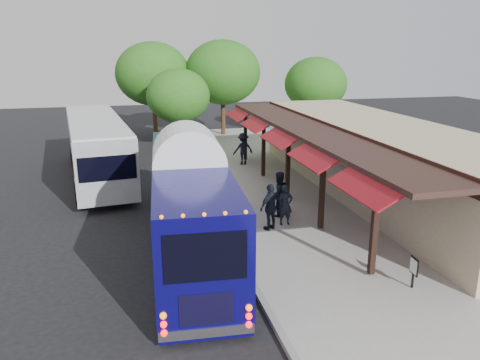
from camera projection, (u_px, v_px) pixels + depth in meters
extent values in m
plane|color=black|center=(227.00, 242.00, 17.69)|extent=(90.00, 90.00, 0.00)
cube|color=#9E9B93|center=(311.00, 198.00, 22.55)|extent=(10.00, 40.00, 0.15)
cube|color=gray|center=(210.00, 206.00, 21.42)|extent=(0.20, 40.00, 0.16)
cube|color=tan|center=(379.00, 159.00, 22.87)|extent=(5.00, 20.00, 3.60)
cube|color=black|center=(333.00, 131.00, 21.89)|extent=(0.06, 20.00, 0.60)
cube|color=#331E19|center=(312.00, 130.00, 21.61)|extent=(2.60, 20.00, 0.18)
cube|color=black|center=(375.00, 227.00, 14.32)|extent=(0.18, 0.18, 3.16)
cube|color=maroon|center=(365.00, 185.00, 13.85)|extent=(1.00, 3.20, 0.57)
cube|color=black|center=(322.00, 189.00, 18.06)|extent=(0.18, 0.18, 3.16)
cube|color=maroon|center=(313.00, 156.00, 17.59)|extent=(1.00, 3.20, 0.57)
cube|color=black|center=(288.00, 165.00, 21.80)|extent=(0.18, 0.18, 3.16)
cube|color=maroon|center=(280.00, 137.00, 21.33)|extent=(1.00, 3.20, 0.57)
cube|color=black|center=(264.00, 148.00, 25.53)|extent=(0.18, 0.18, 3.16)
cube|color=maroon|center=(256.00, 123.00, 25.06)|extent=(1.00, 3.20, 0.57)
cube|color=black|center=(245.00, 135.00, 29.27)|extent=(0.18, 0.18, 3.16)
cube|color=maroon|center=(239.00, 114.00, 28.80)|extent=(1.00, 3.20, 0.57)
sphere|color=#1B6495|center=(359.00, 175.00, 15.99)|extent=(0.26, 0.26, 0.26)
sphere|color=#1B6495|center=(305.00, 146.00, 20.66)|extent=(0.26, 0.26, 0.26)
sphere|color=#1B6495|center=(271.00, 128.00, 25.33)|extent=(0.26, 0.26, 0.26)
cube|color=#0B0754|center=(189.00, 201.00, 16.35)|extent=(3.16, 11.46, 2.97)
cube|color=#0B0754|center=(191.00, 244.00, 16.79)|extent=(3.11, 11.34, 0.33)
ellipsoid|color=white|center=(188.00, 160.00, 15.94)|extent=(3.15, 11.23, 0.53)
cube|color=black|center=(222.00, 256.00, 10.91)|extent=(1.97, 0.16, 1.23)
cube|color=silver|center=(222.00, 329.00, 11.53)|extent=(2.36, 0.33, 0.26)
sphere|color=#FF0C0C|center=(180.00, 328.00, 11.14)|extent=(0.17, 0.17, 0.17)
sphere|color=#FF0C0C|center=(263.00, 317.00, 11.61)|extent=(0.17, 0.17, 0.17)
cylinder|color=black|center=(172.00, 304.00, 12.47)|extent=(0.35, 1.00, 0.98)
cylinder|color=black|center=(251.00, 295.00, 12.97)|extent=(0.35, 1.00, 0.98)
cylinder|color=black|center=(153.00, 208.00, 19.87)|extent=(0.35, 1.00, 0.98)
cylinder|color=black|center=(204.00, 204.00, 20.37)|extent=(0.35, 1.00, 0.98)
cube|color=gray|center=(97.00, 146.00, 25.81)|extent=(4.22, 12.78, 2.89)
cube|color=black|center=(70.00, 143.00, 25.43)|extent=(1.32, 10.59, 1.09)
cube|color=black|center=(122.00, 141.00, 26.06)|extent=(1.32, 10.59, 1.09)
cube|color=silver|center=(94.00, 119.00, 25.40)|extent=(4.14, 12.53, 0.11)
cylinder|color=black|center=(66.00, 194.00, 21.78)|extent=(0.43, 1.08, 1.05)
cylinder|color=black|center=(122.00, 190.00, 22.35)|extent=(0.43, 1.08, 1.05)
cylinder|color=black|center=(81.00, 156.00, 29.40)|extent=(0.43, 1.08, 1.05)
cylinder|color=black|center=(122.00, 153.00, 29.97)|extent=(0.43, 1.08, 1.05)
imported|color=black|center=(285.00, 205.00, 18.81)|extent=(0.60, 0.40, 1.65)
imported|color=black|center=(278.00, 194.00, 19.73)|extent=(1.07, 0.91, 1.95)
imported|color=black|center=(271.00, 207.00, 18.26)|extent=(1.18, 0.90, 1.86)
imported|color=black|center=(243.00, 149.00, 28.51)|extent=(1.33, 0.87, 1.94)
cube|color=black|center=(413.00, 273.00, 13.89)|extent=(0.06, 0.06, 0.97)
cube|color=black|center=(414.00, 266.00, 13.83)|extent=(0.07, 0.44, 0.53)
cube|color=white|center=(413.00, 266.00, 13.83)|extent=(0.04, 0.37, 0.44)
cylinder|color=#382314|center=(180.00, 131.00, 33.42)|extent=(0.36, 0.36, 2.58)
ellipsoid|color=#215D17|center=(178.00, 96.00, 32.73)|extent=(4.45, 4.45, 3.78)
cylinder|color=#382314|center=(223.00, 115.00, 38.28)|extent=(0.36, 0.36, 3.48)
ellipsoid|color=#215D17|center=(223.00, 72.00, 37.35)|extent=(6.02, 6.02, 5.11)
cylinder|color=#382314|center=(314.00, 119.00, 38.13)|extent=(0.36, 0.36, 2.88)
ellipsoid|color=#215D17|center=(316.00, 84.00, 37.36)|extent=(4.98, 4.98, 4.23)
cylinder|color=#382314|center=(155.00, 116.00, 38.03)|extent=(0.36, 0.36, 3.42)
ellipsoid|color=#215D17|center=(153.00, 74.00, 37.12)|extent=(5.90, 5.90, 5.01)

